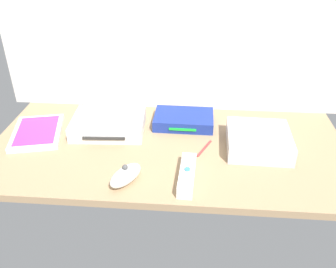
% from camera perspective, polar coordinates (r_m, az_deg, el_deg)
% --- Properties ---
extents(ground_plane, '(1.00, 0.48, 0.02)m').
position_cam_1_polar(ground_plane, '(1.01, -0.00, -2.42)').
color(ground_plane, '#9E7F5B').
rests_on(ground_plane, ground).
extents(back_wall, '(1.10, 0.01, 0.64)m').
position_cam_1_polar(back_wall, '(1.12, 1.09, 19.16)').
color(back_wall, silver).
rests_on(back_wall, ground).
extents(game_console, '(0.22, 0.17, 0.04)m').
position_cam_1_polar(game_console, '(1.09, -9.41, 1.58)').
color(game_console, white).
rests_on(game_console, ground_plane).
extents(mini_computer, '(0.17, 0.17, 0.05)m').
position_cam_1_polar(mini_computer, '(1.02, 14.18, -0.98)').
color(mini_computer, silver).
rests_on(mini_computer, ground_plane).
extents(game_case, '(0.18, 0.22, 0.02)m').
position_cam_1_polar(game_case, '(1.13, -20.04, 0.27)').
color(game_case, white).
rests_on(game_case, ground_plane).
extents(network_router, '(0.18, 0.13, 0.03)m').
position_cam_1_polar(network_router, '(1.11, 2.51, 2.31)').
color(network_router, navy).
rests_on(network_router, ground_plane).
extents(remote_wand, '(0.04, 0.15, 0.03)m').
position_cam_1_polar(remote_wand, '(0.88, 3.05, -6.48)').
color(remote_wand, white).
rests_on(remote_wand, ground_plane).
extents(remote_nunchuk, '(0.09, 0.11, 0.05)m').
position_cam_1_polar(remote_nunchuk, '(0.87, -6.74, -6.53)').
color(remote_nunchuk, white).
rests_on(remote_nunchuk, ground_plane).
extents(remote_classic_pad, '(0.15, 0.10, 0.02)m').
position_cam_1_polar(remote_classic_pad, '(1.09, -9.88, 3.40)').
color(remote_classic_pad, white).
rests_on(remote_classic_pad, game_console).
extents(stylus_pen, '(0.04, 0.08, 0.01)m').
position_cam_1_polar(stylus_pen, '(1.00, 5.76, -2.19)').
color(stylus_pen, red).
rests_on(stylus_pen, ground_plane).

